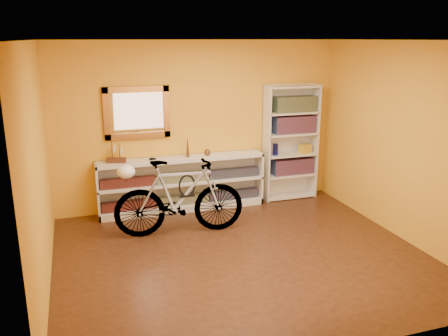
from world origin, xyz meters
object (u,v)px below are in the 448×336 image
object	(u,v)px
console_unit	(182,184)
helmet	(126,172)
bookcase	(290,143)
bicycle	(179,197)

from	to	relation	value
console_unit	helmet	world-z (taller)	helmet
console_unit	bookcase	distance (m)	1.92
bookcase	bicycle	distance (m)	2.34
console_unit	helmet	bearing A→B (deg)	-137.85
console_unit	helmet	distance (m)	1.37
console_unit	bookcase	xyz separation A→B (m)	(1.85, 0.03, 0.52)
bicycle	helmet	world-z (taller)	bicycle
console_unit	bicycle	distance (m)	0.95
console_unit	helmet	xyz separation A→B (m)	(-0.94, -0.85, 0.51)
bicycle	helmet	size ratio (longest dim) A/B	7.55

